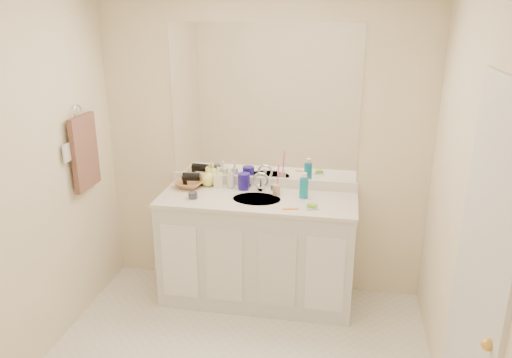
{
  "coord_description": "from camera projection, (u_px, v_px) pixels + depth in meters",
  "views": [
    {
      "loc": [
        0.63,
        -2.48,
        2.27
      ],
      "look_at": [
        0.0,
        0.97,
        1.05
      ],
      "focal_mm": 35.0,
      "sensor_mm": 36.0,
      "label": 1
    }
  ],
  "objects": [
    {
      "name": "wall_back",
      "position": [
        263.0,
        148.0,
        3.97
      ],
      "size": [
        2.6,
        0.02,
        2.4
      ],
      "primitive_type": "cube",
      "color": "#F5E4C0",
      "rests_on": "floor"
    },
    {
      "name": "door",
      "position": [
        478.0,
        293.0,
        2.33
      ],
      "size": [
        0.02,
        0.82,
        2.0
      ],
      "primitive_type": "cube",
      "color": "silver",
      "rests_on": "floor"
    },
    {
      "name": "tan_cup",
      "position": [
        276.0,
        190.0,
        3.87
      ],
      "size": [
        0.07,
        0.07,
        0.08
      ],
      "primitive_type": "cylinder",
      "rotation": [
        0.0,
        0.0,
        0.25
      ],
      "color": "tan",
      "rests_on": "countertop"
    },
    {
      "name": "soap_bottle_white",
      "position": [
        231.0,
        178.0,
        4.01
      ],
      "size": [
        0.08,
        0.08,
        0.17
      ],
      "primitive_type": "imported",
      "rotation": [
        0.0,
        0.0,
        -0.43
      ],
      "color": "silver",
      "rests_on": "countertop"
    },
    {
      "name": "countertop",
      "position": [
        257.0,
        200.0,
        3.82
      ],
      "size": [
        1.52,
        0.57,
        0.03
      ],
      "primitive_type": "cube",
      "color": "silver",
      "rests_on": "vanity_cabinet"
    },
    {
      "name": "soap_bottle_yellow",
      "position": [
        208.0,
        176.0,
        4.06
      ],
      "size": [
        0.15,
        0.15,
        0.16
      ],
      "primitive_type": "imported",
      "rotation": [
        0.0,
        0.0,
        -0.24
      ],
      "color": "#F6F860",
      "rests_on": "countertop"
    },
    {
      "name": "soap_bottle_cream",
      "position": [
        218.0,
        177.0,
        4.03
      ],
      "size": [
        0.09,
        0.09,
        0.17
      ],
      "primitive_type": "imported",
      "rotation": [
        0.0,
        0.0,
        0.23
      ],
      "color": "#F3F1C6",
      "rests_on": "countertop"
    },
    {
      "name": "hand_towel",
      "position": [
        85.0,
        152.0,
        3.68
      ],
      "size": [
        0.04,
        0.32,
        0.55
      ],
      "primitive_type": "cube",
      "color": "#52332B",
      "rests_on": "towel_ring"
    },
    {
      "name": "wicker_basket",
      "position": [
        189.0,
        184.0,
        4.04
      ],
      "size": [
        0.28,
        0.28,
        0.06
      ],
      "primitive_type": "imported",
      "rotation": [
        0.0,
        0.0,
        -0.21
      ],
      "color": "#B57949",
      "rests_on": "countertop"
    },
    {
      "name": "sink_basin",
      "position": [
        257.0,
        200.0,
        3.8
      ],
      "size": [
        0.37,
        0.37,
        0.02
      ],
      "primitive_type": "cylinder",
      "color": "silver",
      "rests_on": "countertop"
    },
    {
      "name": "toothbrush",
      "position": [
        278.0,
        177.0,
        3.83
      ],
      "size": [
        0.02,
        0.04,
        0.21
      ],
      "primitive_type": "cylinder",
      "rotation": [
        0.14,
        0.0,
        0.39
      ],
      "color": "#FE4392",
      "rests_on": "tan_cup"
    },
    {
      "name": "vanity_cabinet",
      "position": [
        257.0,
        251.0,
        3.97
      ],
      "size": [
        1.5,
        0.55,
        0.85
      ],
      "primitive_type": "cube",
      "color": "silver",
      "rests_on": "floor"
    },
    {
      "name": "green_soap",
      "position": [
        312.0,
        205.0,
        3.61
      ],
      "size": [
        0.08,
        0.07,
        0.02
      ],
      "primitive_type": "cube",
      "rotation": [
        0.0,
        0.0,
        -0.35
      ],
      "color": "#78C22F",
      "rests_on": "soap_dish"
    },
    {
      "name": "orange_comb",
      "position": [
        290.0,
        209.0,
        3.6
      ],
      "size": [
        0.12,
        0.05,
        0.01
      ],
      "primitive_type": "cube",
      "rotation": [
        0.0,
        0.0,
        0.23
      ],
      "color": "orange",
      "rests_on": "countertop"
    },
    {
      "name": "wall_left",
      "position": [
        13.0,
        195.0,
        2.98
      ],
      "size": [
        0.02,
        2.6,
        2.4
      ],
      "primitive_type": "cube",
      "color": "#F5E4C0",
      "rests_on": "floor"
    },
    {
      "name": "wall_right",
      "position": [
        472.0,
        228.0,
        2.54
      ],
      "size": [
        0.02,
        2.6,
        2.4
      ],
      "primitive_type": "cube",
      "color": "#F5E4C0",
      "rests_on": "floor"
    },
    {
      "name": "switch_plate",
      "position": [
        67.0,
        153.0,
        3.48
      ],
      "size": [
        0.01,
        0.08,
        0.13
      ],
      "primitive_type": "cube",
      "color": "silver",
      "rests_on": "wall_left"
    },
    {
      "name": "backsplash",
      "position": [
        263.0,
        182.0,
        4.05
      ],
      "size": [
        1.52,
        0.03,
        0.08
      ],
      "primitive_type": "cube",
      "color": "silver",
      "rests_on": "countertop"
    },
    {
      "name": "towel_ring",
      "position": [
        77.0,
        112.0,
        3.58
      ],
      "size": [
        0.01,
        0.11,
        0.11
      ],
      "primitive_type": "torus",
      "rotation": [
        0.0,
        1.57,
        0.0
      ],
      "color": "silver",
      "rests_on": "wall_left"
    },
    {
      "name": "dark_jar",
      "position": [
        193.0,
        195.0,
        3.8
      ],
      "size": [
        0.09,
        0.09,
        0.05
      ],
      "primitive_type": "cylinder",
      "rotation": [
        0.0,
        0.0,
        0.32
      ],
      "color": "#3A3A41",
      "rests_on": "countertop"
    },
    {
      "name": "hair_dryer",
      "position": [
        191.0,
        177.0,
        4.01
      ],
      "size": [
        0.14,
        0.08,
        0.07
      ],
      "primitive_type": "cylinder",
      "rotation": [
        0.0,
        1.57,
        0.13
      ],
      "color": "black",
      "rests_on": "wicker_basket"
    },
    {
      "name": "faucet",
      "position": [
        261.0,
        184.0,
        3.95
      ],
      "size": [
        0.02,
        0.02,
        0.11
      ],
      "primitive_type": "cylinder",
      "color": "silver",
      "rests_on": "countertop"
    },
    {
      "name": "mirror",
      "position": [
        263.0,
        103.0,
        3.85
      ],
      "size": [
        1.48,
        0.01,
        1.2
      ],
      "primitive_type": "cube",
      "color": "white",
      "rests_on": "wall_back"
    },
    {
      "name": "soap_dish",
      "position": [
        312.0,
        208.0,
        3.61
      ],
      "size": [
        0.11,
        0.1,
        0.01
      ],
      "primitive_type": "cube",
      "rotation": [
        0.0,
        0.0,
        0.32
      ],
      "color": "silver",
      "rests_on": "countertop"
    },
    {
      "name": "blue_mug",
      "position": [
        244.0,
        181.0,
        3.98
      ],
      "size": [
        0.12,
        0.12,
        0.13
      ],
      "primitive_type": "cylinder",
      "rotation": [
        0.0,
        0.0,
        0.33
      ],
      "color": "navy",
      "rests_on": "countertop"
    },
    {
      "name": "mouthwash_bottle",
      "position": [
        304.0,
        188.0,
        3.8
      ],
      "size": [
        0.08,
        0.08,
        0.16
      ],
      "primitive_type": "cylinder",
      "rotation": [
        0.0,
        0.0,
        0.18
      ],
      "color": "#0C8099",
      "rests_on": "countertop"
    }
  ]
}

